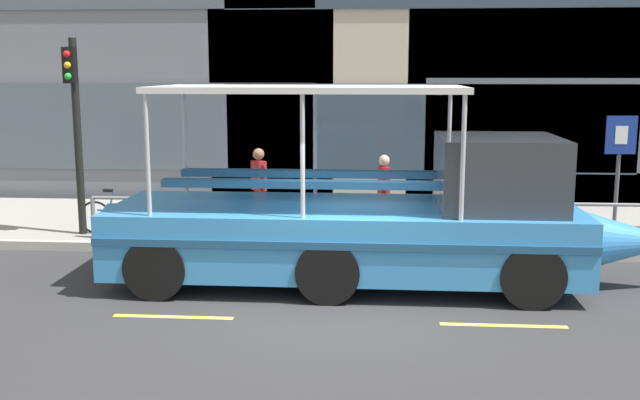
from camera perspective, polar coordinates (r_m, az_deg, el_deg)
name	(u,v)px	position (r m, az deg, el deg)	size (l,w,h in m)	color
ground_plane	(338,305)	(11.59, 1.42, -8.07)	(120.00, 120.00, 0.00)	#333335
sidewalk	(351,225)	(16.98, 2.44, -1.92)	(32.00, 4.80, 0.18)	#99968E
curb_edge	(347,251)	(14.56, 2.09, -3.94)	(32.00, 0.18, 0.18)	#B2ADA3
lane_centreline	(336,321)	(10.86, 1.20, -9.31)	(25.80, 0.12, 0.01)	#DBD64C
curb_guardrail	(366,214)	(14.73, 3.55, -1.08)	(11.26, 0.09, 0.88)	gray
traffic_light_pole	(75,117)	(16.04, -18.33, 6.08)	(0.24, 0.46, 4.06)	black
parking_sign	(619,156)	(16.01, 22.07, 3.15)	(0.60, 0.12, 2.52)	#4C4F54
leaned_bicycle	(119,217)	(16.08, -15.20, -1.25)	(1.74, 0.46, 0.96)	black
duck_tour_boat	(379,222)	(12.49, 4.54, -1.68)	(9.73, 2.62, 3.33)	#388CD1
pedestrian_near_bow	(531,188)	(16.39, 15.92, 0.93)	(0.44, 0.24, 1.56)	#1E2338
pedestrian_mid_left	(384,186)	(15.67, 4.94, 1.09)	(0.27, 0.46, 1.66)	#47423D
pedestrian_mid_right	(259,181)	(15.80, -4.73, 1.44)	(0.36, 0.41, 1.78)	#47423D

